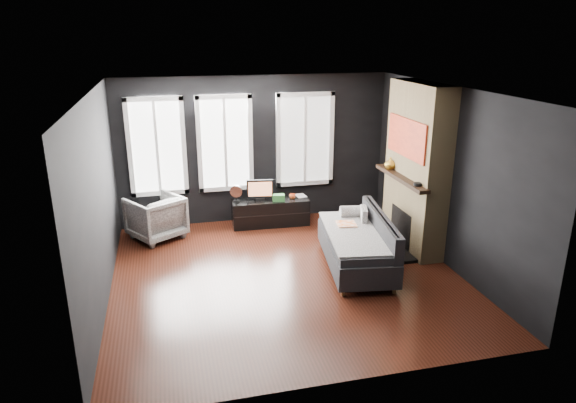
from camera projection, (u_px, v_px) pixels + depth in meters
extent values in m
plane|color=black|center=(286.00, 275.00, 7.61)|extent=(5.00, 5.00, 0.00)
plane|color=white|center=(286.00, 90.00, 6.75)|extent=(5.00, 5.00, 0.00)
cube|color=black|center=(255.00, 150.00, 9.48)|extent=(5.00, 0.02, 2.70)
cube|color=black|center=(98.00, 202.00, 6.62)|extent=(0.02, 5.00, 2.70)
cube|color=black|center=(447.00, 177.00, 7.74)|extent=(0.02, 5.00, 2.70)
cube|color=gray|center=(364.00, 219.00, 8.16)|extent=(0.18, 0.37, 0.36)
imported|color=silver|center=(156.00, 215.00, 8.86)|extent=(1.09, 1.07, 0.83)
imported|color=#DD5725|center=(292.00, 196.00, 9.48)|extent=(0.12, 0.10, 0.12)
imported|color=#C6B499|center=(296.00, 191.00, 9.57)|extent=(0.18, 0.04, 0.24)
cube|color=#2D7030|center=(279.00, 198.00, 9.37)|extent=(0.23, 0.17, 0.12)
imported|color=yellow|center=(390.00, 163.00, 8.61)|extent=(0.25, 0.26, 0.19)
cylinder|color=black|center=(418.00, 184.00, 7.71)|extent=(0.15, 0.15, 0.04)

